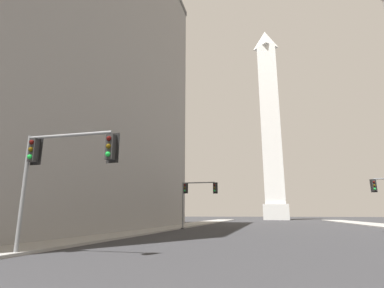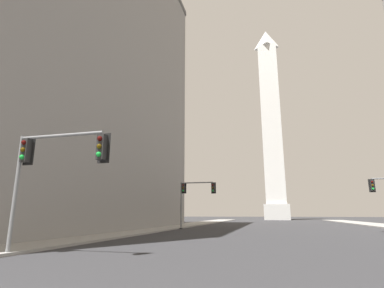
{
  "view_description": "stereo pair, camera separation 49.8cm",
  "coord_description": "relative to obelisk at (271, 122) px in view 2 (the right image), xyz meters",
  "views": [
    {
      "loc": [
        -1.64,
        -1.87,
        1.75
      ],
      "look_at": [
        -17.16,
        58.83,
        16.41
      ],
      "focal_mm": 28.0,
      "sensor_mm": 36.0,
      "label": 1
    },
    {
      "loc": [
        -1.16,
        -1.74,
        1.75
      ],
      "look_at": [
        -17.16,
        58.83,
        16.41
      ],
      "focal_mm": 28.0,
      "sensor_mm": 36.0,
      "label": 2
    }
  ],
  "objects": [
    {
      "name": "sidewalk_left",
      "position": [
        -14.56,
        -60.29,
        -30.61
      ],
      "size": [
        5.0,
        113.04,
        0.15
      ],
      "primitive_type": "cube",
      "color": "gray",
      "rests_on": "ground_plane"
    },
    {
      "name": "traffic_light_mid_left",
      "position": [
        -10.42,
        -60.54,
        -26.47
      ],
      "size": [
        4.48,
        0.52,
        5.56
      ],
      "color": "slate",
      "rests_on": "ground_plane"
    },
    {
      "name": "obelisk",
      "position": [
        0.0,
        0.0,
        0.0
      ],
      "size": [
        7.43,
        7.43,
        63.67
      ],
      "color": "silver",
      "rests_on": "ground_plane"
    },
    {
      "name": "building_left",
      "position": [
        -26.88,
        -68.65,
        -10.69
      ],
      "size": [
        23.37,
        42.94,
        39.97
      ],
      "color": "gray",
      "rests_on": "ground_plane"
    },
    {
      "name": "traffic_light_near_left",
      "position": [
        -10.79,
        -84.81,
        -26.64
      ],
      "size": [
        4.72,
        0.5,
        5.32
      ],
      "color": "slate",
      "rests_on": "ground_plane"
    }
  ]
}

